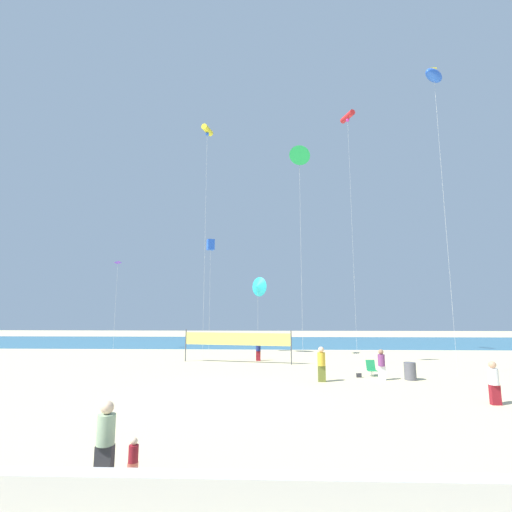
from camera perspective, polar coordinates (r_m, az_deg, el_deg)
The scene contains 20 objects.
ground_plane at distance 17.82m, azimuth -4.63°, elevation -20.52°, with size 120.00×120.00×0.00m, color beige.
ocean_band at distance 48.23m, azimuth -0.27°, elevation -13.07°, with size 120.00×20.00×0.01m, color teal.
boardwalk_ledge at distance 8.24m, azimuth -14.20°, elevation -32.00°, with size 28.00×0.44×0.72m, color beige.
mother_figure at distance 9.68m, azimuth -22.14°, elevation -24.56°, with size 0.39×0.39×1.70m.
toddler_figure at distance 9.60m, azimuth -18.37°, elevation -27.47°, with size 0.21×0.21×0.94m.
beachgoer_mustard_shirt at distance 21.05m, azimuth 10.04°, elevation -15.89°, with size 0.42×0.42×1.84m.
beachgoer_navy_shirt at distance 29.49m, azimuth 0.35°, elevation -14.17°, with size 0.37×0.37×1.60m.
beachgoer_white_shirt at distance 18.50m, azimuth 32.75°, elevation -15.91°, with size 0.39×0.39×1.70m.
beachgoer_plum_shirt at distance 22.33m, azimuth 18.74°, elevation -15.40°, with size 0.38×0.38×1.65m.
folding_beach_chair at distance 23.70m, azimuth 17.31°, elevation -16.07°, with size 0.52×0.65×0.89m.
trash_barrel at distance 22.96m, azimuth 22.62°, elevation -16.03°, with size 0.64×0.64×0.95m, color #595960.
volleyball_net at distance 28.21m, azimuth -2.98°, elevation -12.81°, with size 8.04×1.63×2.40m.
beach_handbag at distance 22.99m, azimuth 15.55°, elevation -17.27°, with size 0.29×0.14×0.23m, color #2D2D33.
kite_cyan_delta at distance 34.39m, azimuth 0.29°, elevation -4.74°, with size 1.62×1.49×6.94m.
kite_green_delta at distance 27.80m, azimuth 6.67°, elevation 14.95°, with size 1.53×0.54×15.55m.
kite_violet_diamond at distance 40.64m, azimuth -20.49°, elevation -1.00°, with size 0.83×0.83×8.98m.
kite_red_tube at distance 38.21m, azimuth 13.91°, elevation 19.99°, with size 1.11×1.81×22.20m.
kite_blue_box at distance 34.78m, azimuth -6.99°, elevation 1.71°, with size 0.81×0.81×10.43m.
kite_blue_inflatable at distance 29.83m, azimuth 25.68°, elevation 23.70°, with size 2.06×2.04×19.83m.
kite_yellow_tube at distance 32.62m, azimuth -7.51°, elevation 18.51°, with size 0.81×1.37×18.89m.
Camera 1 is at (1.98, -17.33, 3.65)m, focal length 26.00 mm.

